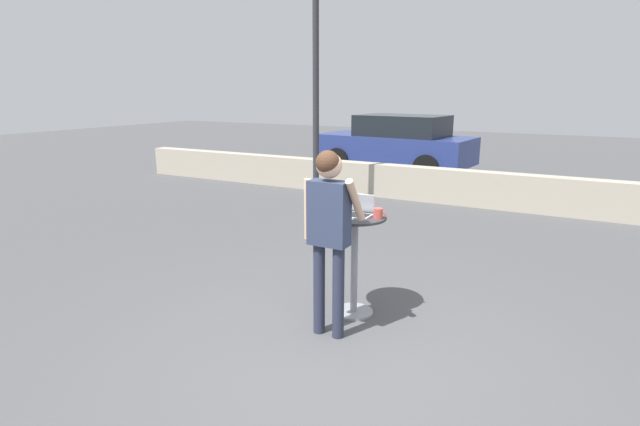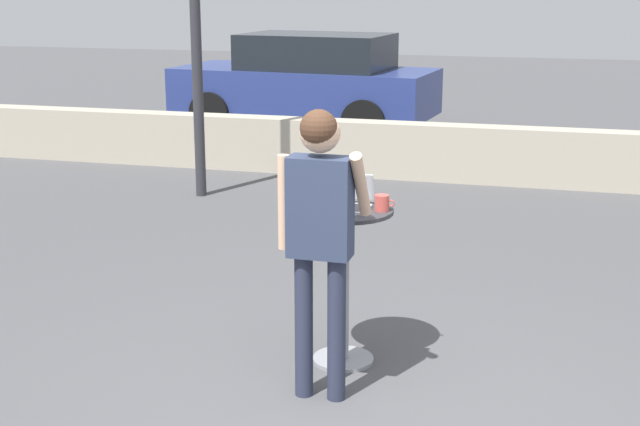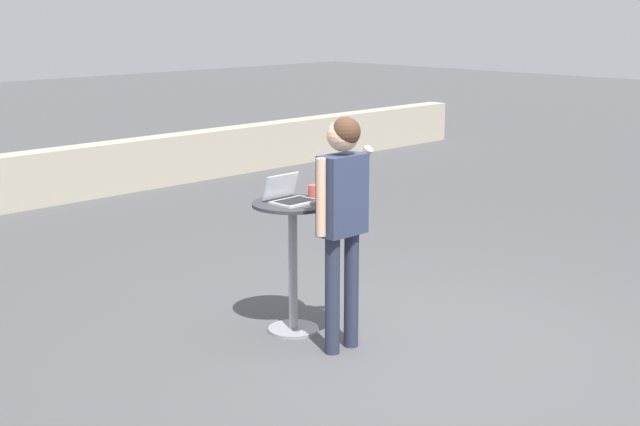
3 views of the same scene
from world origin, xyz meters
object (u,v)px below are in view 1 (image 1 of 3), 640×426
cafe_table (355,251)px  coffee_mug (378,214)px  laptop (356,211)px  parked_car_near_street (396,144)px  street_lamp (316,58)px  standing_person (329,220)px

cafe_table → coffee_mug: 0.48m
laptop → coffee_mug: laptop is taller
cafe_table → laptop: laptop is taller
parked_car_near_street → street_lamp: size_ratio=0.99×
standing_person → street_lamp: size_ratio=0.40×
parked_car_near_street → street_lamp: bearing=-89.8°
cafe_table → laptop: (-0.00, 0.03, 0.41)m
standing_person → parked_car_near_street: bearing=106.4°
coffee_mug → parked_car_near_street: parked_car_near_street is taller
cafe_table → parked_car_near_street: 9.09m
laptop → parked_car_near_street: bearing=107.5°
standing_person → parked_car_near_street: standing_person is taller
parked_car_near_street → street_lamp: 5.01m
parked_car_near_street → street_lamp: street_lamp is taller
cafe_table → street_lamp: (-2.70, 4.08, 2.16)m
street_lamp → laptop: bearing=-56.3°
coffee_mug → street_lamp: bearing=125.8°
laptop → street_lamp: size_ratio=0.08×
laptop → standing_person: standing_person is taller
cafe_table → standing_person: size_ratio=0.59×
laptop → standing_person: 0.57m
cafe_table → parked_car_near_street: bearing=107.4°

